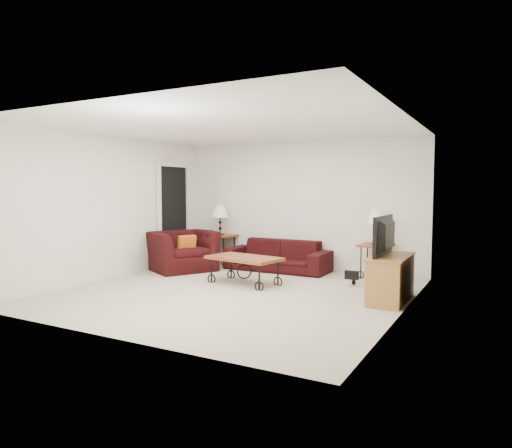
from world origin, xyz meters
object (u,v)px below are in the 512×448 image
at_px(sofa, 277,255).
at_px(tv_stand, 391,278).
at_px(side_table_right, 376,261).
at_px(armchair, 182,251).
at_px(television, 390,236).
at_px(coffee_table, 244,270).
at_px(lamp_right, 376,227).
at_px(backpack, 354,272).
at_px(side_table_left, 220,249).
at_px(lamp_left, 220,220).

relative_size(sofa, tv_stand, 1.87).
relative_size(side_table_right, armchair, 0.51).
bearing_deg(armchair, television, -69.36).
bearing_deg(sofa, coffee_table, -87.10).
distance_m(lamp_right, backpack, 1.06).
xyz_separation_m(coffee_table, tv_stand, (2.41, -0.05, 0.10)).
bearing_deg(sofa, television, -30.75).
bearing_deg(side_table_left, lamp_left, 0.00).
height_order(lamp_right, television, television).
xyz_separation_m(armchair, backpack, (3.33, 0.24, -0.16)).
xyz_separation_m(armchair, television, (4.08, -0.60, 0.54)).
bearing_deg(coffee_table, lamp_left, 133.32).
bearing_deg(backpack, television, -68.22).
xyz_separation_m(side_table_right, tv_stand, (0.62, -1.64, 0.02)).
bearing_deg(backpack, sofa, 139.39).
bearing_deg(television, side_table_right, -159.92).
height_order(sofa, lamp_left, lamp_left).
relative_size(lamp_left, television, 0.64).
distance_m(lamp_left, lamp_right, 3.28).
relative_size(lamp_right, television, 0.62).
height_order(coffee_table, armchair, armchair).
bearing_deg(tv_stand, lamp_left, 157.20).
relative_size(lamp_left, backpack, 1.39).
xyz_separation_m(side_table_right, lamp_left, (-3.28, -0.00, 0.63)).
relative_size(coffee_table, television, 1.26).
xyz_separation_m(side_table_left, lamp_right, (3.28, 0.00, 0.59)).
bearing_deg(armchair, side_table_right, -44.36).
xyz_separation_m(sofa, coffee_table, (0.07, -1.41, -0.07)).
bearing_deg(side_table_left, armchair, -100.85).
relative_size(lamp_left, lamp_right, 1.03).
distance_m(side_table_right, television, 1.86).
relative_size(sofa, side_table_right, 3.36).
bearing_deg(television, side_table_left, -112.91).
bearing_deg(lamp_right, television, -69.92).
bearing_deg(coffee_table, side_table_left, 133.32).
xyz_separation_m(sofa, lamp_left, (-1.43, 0.18, 0.63)).
height_order(coffee_table, television, television).
height_order(side_table_left, coffee_table, side_table_left).
xyz_separation_m(side_table_left, backpack, (3.13, -0.81, -0.09)).
bearing_deg(coffee_table, armchair, 162.24).
height_order(sofa, coffee_table, sofa).
bearing_deg(sofa, side_table_left, 172.82).
distance_m(coffee_table, television, 2.49).
distance_m(side_table_right, lamp_right, 0.60).
bearing_deg(lamp_right, coffee_table, -138.31).
bearing_deg(side_table_left, tv_stand, -22.80).
height_order(lamp_left, armchair, lamp_left).
relative_size(coffee_table, armchair, 1.04).
bearing_deg(lamp_right, backpack, -100.93).
distance_m(sofa, coffee_table, 1.41).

